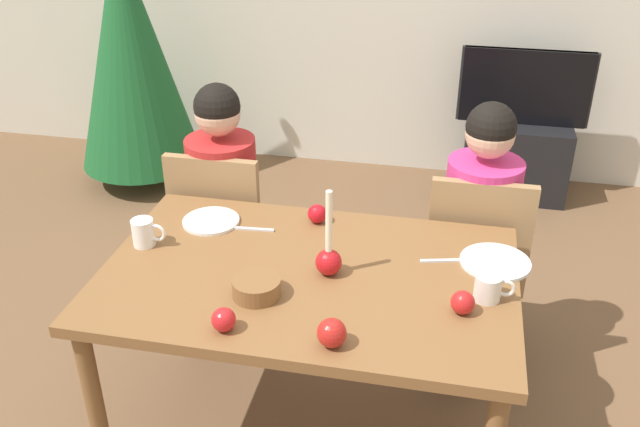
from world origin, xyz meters
TOP-DOWN VIEW (x-y plane):
  - dining_table at (0.00, 0.00)m, footprint 1.40×0.90m
  - chair_left at (-0.52, 0.61)m, footprint 0.40×0.40m
  - chair_right at (0.57, 0.61)m, footprint 0.40×0.40m
  - person_left_child at (-0.52, 0.64)m, footprint 0.30×0.30m
  - person_right_child at (0.57, 0.64)m, footprint 0.30×0.30m
  - tv_stand at (0.83, 2.30)m, footprint 0.64×0.40m
  - tv at (0.83, 2.30)m, footprint 0.79×0.05m
  - christmas_tree at (-1.58, 2.00)m, footprint 0.78×0.78m
  - candle_centerpiece at (0.07, 0.01)m, footprint 0.09×0.09m
  - plate_left at (-0.44, 0.26)m, footprint 0.22×0.22m
  - plate_right at (0.62, 0.19)m, footprint 0.24×0.24m
  - mug_left at (-0.61, 0.05)m, footprint 0.13×0.08m
  - mug_right at (0.59, -0.03)m, footprint 0.13×0.09m
  - fork_left at (-0.27, 0.24)m, footprint 0.18×0.03m
  - fork_right at (0.45, 0.16)m, footprint 0.18×0.06m
  - bowl_walnuts at (-0.13, -0.16)m, footprint 0.16×0.16m
  - apple_near_candle at (0.15, -0.36)m, footprint 0.09×0.09m
  - apple_by_left_plate at (-0.18, -0.35)m, footprint 0.07×0.07m
  - apple_by_right_mug at (-0.04, 0.34)m, footprint 0.07×0.07m
  - apple_far_edge at (0.52, -0.12)m, footprint 0.08×0.08m

SIDE VIEW (x-z plane):
  - tv_stand at x=0.83m, z-range 0.00..0.48m
  - chair_left at x=-0.52m, z-range 0.06..0.96m
  - chair_right at x=0.57m, z-range 0.06..0.96m
  - person_left_child at x=-0.52m, z-range -0.02..1.16m
  - person_right_child at x=0.57m, z-range -0.02..1.16m
  - dining_table at x=0.00m, z-range 0.29..1.04m
  - tv at x=0.83m, z-range 0.48..0.94m
  - fork_left at x=-0.27m, z-range 0.75..0.76m
  - fork_right at x=0.45m, z-range 0.75..0.76m
  - plate_left at x=-0.44m, z-range 0.75..0.76m
  - plate_right at x=0.62m, z-range 0.75..0.76m
  - bowl_walnuts at x=-0.13m, z-range 0.75..0.81m
  - apple_by_right_mug at x=-0.04m, z-range 0.75..0.82m
  - apple_by_left_plate at x=-0.18m, z-range 0.75..0.82m
  - apple_far_edge at x=0.52m, z-range 0.75..0.83m
  - apple_near_candle at x=0.15m, z-range 0.75..0.84m
  - mug_right at x=0.59m, z-range 0.75..0.84m
  - mug_left at x=-0.61m, z-range 0.75..0.85m
  - candle_centerpiece at x=0.07m, z-range 0.66..0.97m
  - christmas_tree at x=-1.58m, z-range 0.03..1.70m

